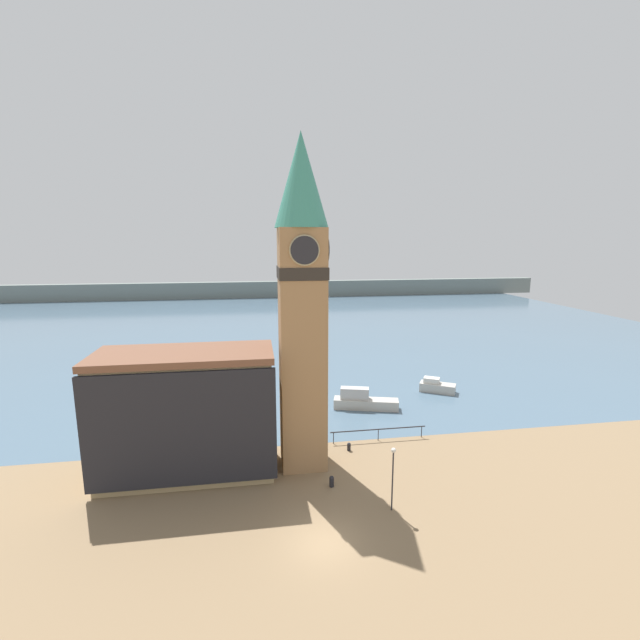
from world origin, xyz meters
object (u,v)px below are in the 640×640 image
at_px(clock_tower, 302,297).
at_px(mooring_bollard_near, 349,446).
at_px(boat_far, 437,386).
at_px(lamp_post, 393,468).
at_px(boat_near, 363,401).
at_px(mooring_bollard_far, 332,481).
at_px(pier_building, 187,413).

relative_size(clock_tower, mooring_bollard_near, 35.89).
relative_size(boat_far, lamp_post, 0.97).
height_order(boat_near, lamp_post, lamp_post).
bearing_deg(mooring_bollard_near, clock_tower, -161.03).
bearing_deg(mooring_bollard_far, mooring_bollard_near, 64.53).
bearing_deg(mooring_bollard_far, lamp_post, -44.22).
xyz_separation_m(mooring_bollard_far, lamp_post, (3.43, -3.34, 2.61)).
bearing_deg(pier_building, mooring_bollard_near, 6.51).
xyz_separation_m(boat_near, boat_far, (9.87, 3.62, -0.17)).
height_order(pier_building, mooring_bollard_near, pier_building).
xyz_separation_m(pier_building, lamp_post, (13.87, -6.98, -1.75)).
xyz_separation_m(boat_near, lamp_post, (-2.51, -17.29, 2.23)).
bearing_deg(mooring_bollard_near, mooring_bollard_far, -115.47).
bearing_deg(boat_far, mooring_bollard_near, -106.60).
relative_size(boat_near, mooring_bollard_near, 9.91).
distance_m(clock_tower, pier_building, 12.32).
height_order(mooring_bollard_near, mooring_bollard_far, mooring_bollard_far).
bearing_deg(lamp_post, mooring_bollard_near, 96.78).
bearing_deg(mooring_bollard_near, boat_far, 42.93).
height_order(boat_near, boat_far, boat_near).
bearing_deg(lamp_post, mooring_bollard_far, 135.78).
bearing_deg(pier_building, boat_far, 27.94).
xyz_separation_m(pier_building, mooring_bollard_far, (10.44, -3.63, -4.36)).
bearing_deg(pier_building, mooring_bollard_far, -19.19).
xyz_separation_m(boat_near, mooring_bollard_near, (-3.52, -8.84, -0.45)).
height_order(pier_building, mooring_bollard_far, pier_building).
bearing_deg(boat_near, mooring_bollard_near, -96.54).
bearing_deg(boat_far, clock_tower, -111.10).
xyz_separation_m(clock_tower, mooring_bollard_far, (1.64, -3.70, -12.98)).
height_order(boat_far, mooring_bollard_near, boat_far).
xyz_separation_m(clock_tower, pier_building, (-8.80, -0.07, -8.62)).
distance_m(clock_tower, mooring_bollard_far, 13.60).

